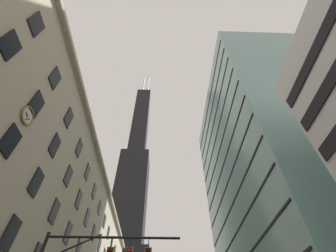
% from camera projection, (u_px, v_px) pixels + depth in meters
% --- Properties ---
extents(dark_skyscraper, '(22.09, 22.09, 177.69)m').
position_uv_depth(dark_skyscraper, '(128.00, 218.00, 104.51)').
color(dark_skyscraper, black).
rests_on(dark_skyscraper, ground).
extents(glass_office_midrise, '(19.85, 33.98, 51.72)m').
position_uv_depth(glass_office_midrise, '(278.00, 178.00, 41.61)').
color(glass_office_midrise, gray).
rests_on(glass_office_midrise, ground).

